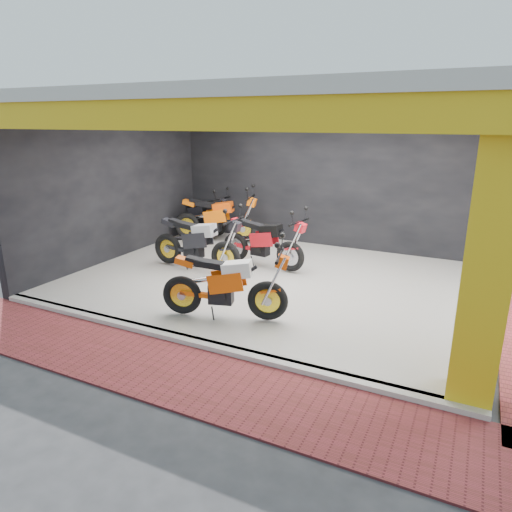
% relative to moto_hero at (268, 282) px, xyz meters
% --- Properties ---
extents(ground, '(80.00, 80.00, 0.00)m').
position_rel_moto_hero_xyz_m(ground, '(-0.73, -0.05, -0.78)').
color(ground, '#2D2D30').
rests_on(ground, ground).
extents(showroom_floor, '(8.00, 6.00, 0.10)m').
position_rel_moto_hero_xyz_m(showroom_floor, '(-0.73, 1.95, -0.73)').
color(showroom_floor, silver).
rests_on(showroom_floor, ground).
extents(showroom_ceiling, '(8.40, 6.40, 0.20)m').
position_rel_moto_hero_xyz_m(showroom_ceiling, '(-0.73, 1.95, 2.82)').
color(showroom_ceiling, beige).
rests_on(showroom_ceiling, corner_column).
extents(back_wall, '(8.20, 0.20, 3.50)m').
position_rel_moto_hero_xyz_m(back_wall, '(-0.73, 5.05, 0.97)').
color(back_wall, black).
rests_on(back_wall, ground).
extents(left_wall, '(0.20, 6.20, 3.50)m').
position_rel_moto_hero_xyz_m(left_wall, '(-4.83, 1.95, 0.97)').
color(left_wall, black).
rests_on(left_wall, ground).
extents(corner_column, '(0.50, 0.50, 3.50)m').
position_rel_moto_hero_xyz_m(corner_column, '(3.02, -0.80, 0.97)').
color(corner_column, gold).
rests_on(corner_column, ground).
extents(header_beam_front, '(8.40, 0.30, 0.40)m').
position_rel_moto_hero_xyz_m(header_beam_front, '(-0.73, -1.05, 2.52)').
color(header_beam_front, gold).
rests_on(header_beam_front, corner_column).
extents(floor_kerb, '(8.00, 0.20, 0.10)m').
position_rel_moto_hero_xyz_m(floor_kerb, '(-0.73, -1.07, -0.73)').
color(floor_kerb, silver).
rests_on(floor_kerb, ground).
extents(paver_front, '(9.00, 1.40, 0.03)m').
position_rel_moto_hero_xyz_m(paver_front, '(-0.73, -1.85, -0.76)').
color(paver_front, maroon).
rests_on(paver_front, ground).
extents(moto_hero, '(2.35, 1.41, 1.35)m').
position_rel_moto_hero_xyz_m(moto_hero, '(0.00, 0.00, 0.00)').
color(moto_hero, '#E04D09').
rests_on(moto_hero, showroom_floor).
extents(moto_row_a, '(2.30, 0.85, 1.41)m').
position_rel_moto_hero_xyz_m(moto_row_a, '(-1.79, 1.76, 0.03)').
color(moto_row_a, black).
rests_on(moto_row_a, showroom_floor).
extents(moto_row_b, '(2.29, 1.09, 1.34)m').
position_rel_moto_hero_xyz_m(moto_row_b, '(-0.62, 2.47, -0.00)').
color(moto_row_b, red).
rests_on(moto_row_b, showroom_floor).
extents(moto_row_c, '(2.54, 1.41, 1.47)m').
position_rel_moto_hero_xyz_m(moto_row_c, '(-2.65, 4.16, 0.06)').
color(moto_row_c, orange).
rests_on(moto_row_c, showroom_floor).
extents(moto_row_d, '(2.21, 1.03, 1.30)m').
position_rel_moto_hero_xyz_m(moto_row_d, '(-3.66, 4.49, -0.02)').
color(moto_row_d, black).
rests_on(moto_row_d, showroom_floor).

